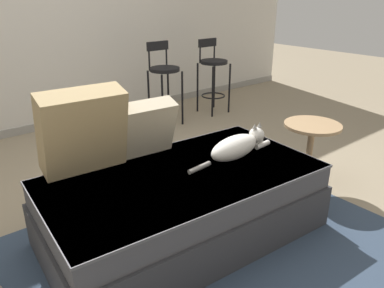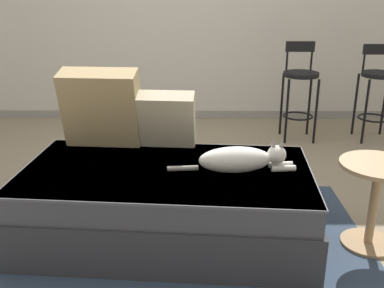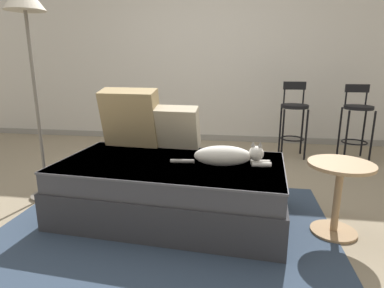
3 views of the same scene
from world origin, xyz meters
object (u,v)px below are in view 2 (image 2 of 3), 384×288
side_table (375,193)px  bar_stool_near_window (300,85)px  bar_stool_by_doorway (377,86)px  cat (240,159)px  throw_pillow_corner (102,108)px  couch (167,202)px  throw_pillow_middle (167,119)px

side_table → bar_stool_near_window: bearing=90.6°
bar_stool_by_doorway → bar_stool_near_window: bearing=180.0°
cat → bar_stool_by_doorway: bar_stool_by_doorway is taller
cat → throw_pillow_corner: bearing=153.3°
side_table → couch: bearing=175.7°
throw_pillow_middle → bar_stool_near_window: bearing=51.5°
throw_pillow_middle → bar_stool_by_doorway: bearing=37.7°
couch → bar_stool_by_doorway: 2.73m
cat → bar_stool_by_doorway: (1.52, 1.92, 0.01)m
bar_stool_near_window → bar_stool_by_doorway: 0.76m
throw_pillow_middle → bar_stool_by_doorway: (1.96, 1.51, -0.11)m
bar_stool_by_doorway → side_table: bar_stool_by_doorway is taller
bar_stool_near_window → side_table: 1.99m
throw_pillow_middle → couch: bearing=-87.7°
bar_stool_near_window → side_table: bearing=-89.4°
throw_pillow_corner → cat: 1.00m
bar_stool_by_doorway → cat: bearing=-128.3°
couch → cat: 0.52m
cat → bar_stool_near_window: bearing=68.4°
bar_stool_by_doorway → couch: bearing=-135.9°
throw_pillow_middle → cat: 0.62m
throw_pillow_middle → cat: (0.44, -0.41, -0.12)m
cat → side_table: (0.78, -0.06, -0.18)m
couch → cat: size_ratio=2.40×
throw_pillow_middle → cat: bearing=-42.5°
couch → bar_stool_near_window: bearing=57.8°
throw_pillow_middle → cat: size_ratio=0.52×
throw_pillow_corner → throw_pillow_middle: size_ratio=1.36×
bar_stool_by_doorway → throw_pillow_middle: bearing=-142.3°
couch → throw_pillow_middle: bearing=92.3°
couch → bar_stool_by_doorway: bar_stool_by_doorway is taller
couch → bar_stool_near_window: size_ratio=1.88×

